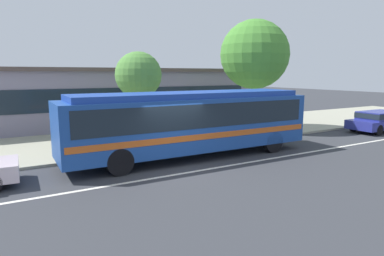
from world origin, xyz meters
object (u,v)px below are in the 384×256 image
pedestrian_walking_along_curb (222,119)px  street_tree_near_stop (138,75)px  street_tree_mid_block (255,55)px  pedestrian_waiting_near_sign (105,127)px  sedan_far_ahead (380,120)px  transit_bus (191,120)px

pedestrian_walking_along_curb → street_tree_near_stop: 5.19m
street_tree_mid_block → pedestrian_waiting_near_sign: bearing=-173.1°
pedestrian_waiting_near_sign → street_tree_mid_block: size_ratio=0.25×
street_tree_near_stop → street_tree_mid_block: bearing=-4.3°
sedan_far_ahead → street_tree_mid_block: 9.06m
sedan_far_ahead → pedestrian_walking_along_curb: 10.64m
street_tree_near_stop → street_tree_mid_block: (7.61, -0.57, 1.29)m
pedestrian_waiting_near_sign → pedestrian_walking_along_curb: size_ratio=1.02×
street_tree_near_stop → transit_bus: bearing=-83.7°
sedan_far_ahead → street_tree_near_stop: size_ratio=1.01×
street_tree_near_stop → pedestrian_walking_along_curb: bearing=-25.9°
sedan_far_ahead → street_tree_near_stop: bearing=160.4°
transit_bus → street_tree_mid_block: 8.84m
sedan_far_ahead → pedestrian_waiting_near_sign: (-16.72, 3.31, 0.41)m
sedan_far_ahead → street_tree_mid_block: bearing=145.9°
transit_bus → street_tree_near_stop: size_ratio=2.36×
sedan_far_ahead → street_tree_near_stop: street_tree_near_stop is taller
pedestrian_walking_along_curb → street_tree_mid_block: size_ratio=0.25×
pedestrian_waiting_near_sign → transit_bus: bearing=-45.6°
transit_bus → sedan_far_ahead: (13.76, -0.29, -0.94)m
pedestrian_walking_along_curb → street_tree_near_stop: (-4.13, 2.00, 2.43)m
pedestrian_waiting_near_sign → street_tree_near_stop: size_ratio=0.37×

